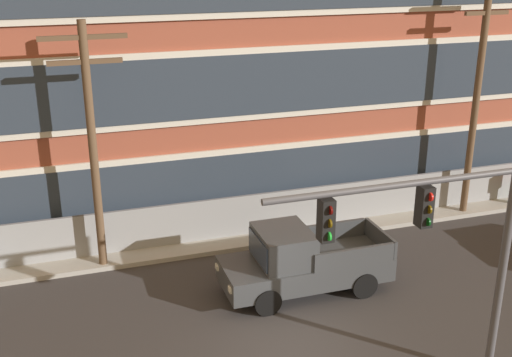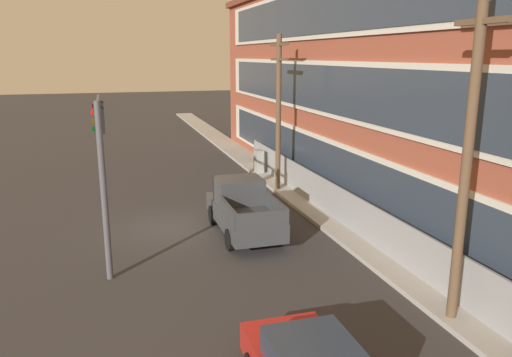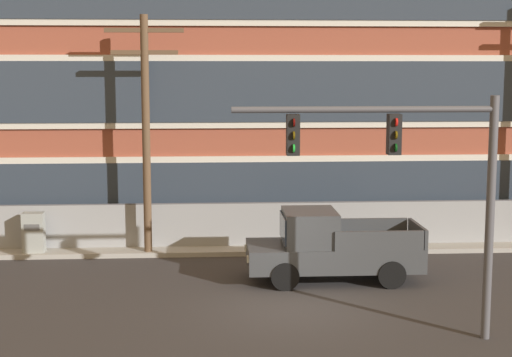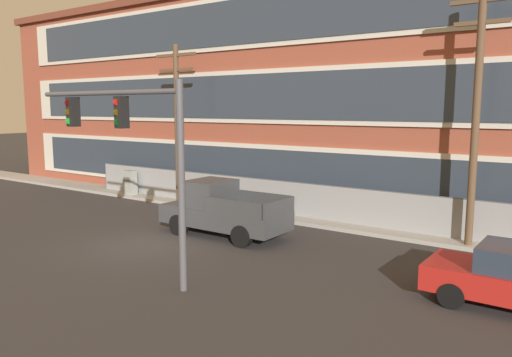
# 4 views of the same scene
# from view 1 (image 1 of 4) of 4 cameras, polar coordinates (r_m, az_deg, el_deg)

# --- Properties ---
(ground_plane) EXTENTS (160.00, 160.00, 0.00)m
(ground_plane) POSITION_cam_1_polar(r_m,az_deg,el_deg) (17.31, 3.11, -14.79)
(ground_plane) COLOR #333030
(sidewalk_building_side) EXTENTS (80.00, 1.77, 0.16)m
(sidewalk_building_side) POSITION_cam_1_polar(r_m,az_deg,el_deg) (22.72, -2.95, -5.48)
(sidewalk_building_side) COLOR #9E9B93
(sidewalk_building_side) RESTS_ON ground
(brick_mill_building) EXTENTS (55.06, 10.64, 10.82)m
(brick_mill_building) POSITION_cam_1_polar(r_m,az_deg,el_deg) (28.86, 7.52, 11.08)
(brick_mill_building) COLOR brown
(brick_mill_building) RESTS_ON ground
(chain_link_fence) EXTENTS (24.07, 0.06, 1.66)m
(chain_link_fence) POSITION_cam_1_polar(r_m,az_deg,el_deg) (22.82, 0.22, -3.22)
(chain_link_fence) COLOR gray
(chain_link_fence) RESTS_ON ground
(traffic_signal_mast) EXTENTS (5.95, 0.43, 5.59)m
(traffic_signal_mast) POSITION_cam_1_polar(r_m,az_deg,el_deg) (14.41, 16.06, -4.86)
(traffic_signal_mast) COLOR #4C4C51
(traffic_signal_mast) RESTS_ON ground
(pickup_truck_dark_grey) EXTENTS (5.11, 2.09, 2.09)m
(pickup_truck_dark_grey) POSITION_cam_1_polar(r_m,az_deg,el_deg) (19.33, 4.04, -7.42)
(pickup_truck_dark_grey) COLOR #383A3D
(pickup_truck_dark_grey) RESTS_ON ground
(utility_pole_near_corner) EXTENTS (2.53, 0.26, 7.89)m
(utility_pole_near_corner) POSITION_cam_1_polar(r_m,az_deg,el_deg) (19.99, -14.38, 3.54)
(utility_pole_near_corner) COLOR brown
(utility_pole_near_corner) RESTS_ON ground
(utility_pole_midblock) EXTENTS (2.04, 0.26, 8.83)m
(utility_pole_midblock) POSITION_cam_1_polar(r_m,az_deg,el_deg) (24.85, 19.06, 7.24)
(utility_pole_midblock) COLOR brown
(utility_pole_midblock) RESTS_ON ground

